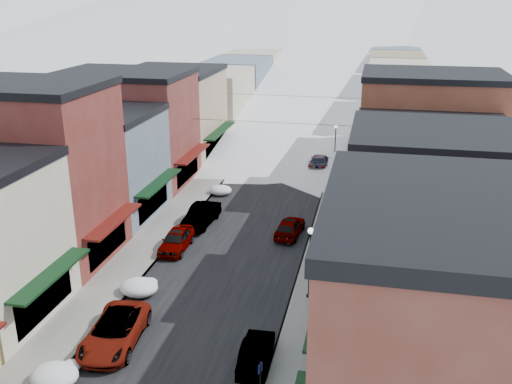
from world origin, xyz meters
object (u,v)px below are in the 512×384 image
at_px(car_silver_sedan, 176,240).
at_px(streetlamp_near, 310,254).
at_px(car_white_suv, 115,331).
at_px(trash_can, 319,234).
at_px(car_dark_hatch, 201,215).
at_px(car_green_sedan, 256,352).

xyz_separation_m(car_silver_sedan, streetlamp_near, (10.44, -5.14, 2.30)).
height_order(car_white_suv, trash_can, car_white_suv).
relative_size(car_white_suv, car_dark_hatch, 1.14).
xyz_separation_m(car_white_suv, car_dark_hatch, (-0.39, 17.02, 0.03)).
height_order(car_silver_sedan, car_green_sedan, car_silver_sedan).
bearing_deg(streetlamp_near, car_dark_hatch, 134.91).
bearing_deg(streetlamp_near, car_silver_sedan, 153.79).
xyz_separation_m(car_dark_hatch, streetlamp_near, (10.03, -10.06, 2.24)).
bearing_deg(car_silver_sedan, car_green_sedan, -56.44).
distance_m(car_silver_sedan, car_green_sedan, 14.94).
relative_size(car_silver_sedan, car_dark_hatch, 0.89).
xyz_separation_m(car_dark_hatch, car_green_sedan, (8.19, -17.14, -0.15)).
xyz_separation_m(car_green_sedan, streetlamp_near, (1.84, 7.08, 2.39)).
relative_size(car_white_suv, car_green_sedan, 1.39).
bearing_deg(trash_can, streetlamp_near, -88.23).
bearing_deg(car_white_suv, trash_can, 54.15).
height_order(car_white_suv, car_dark_hatch, car_dark_hatch).
xyz_separation_m(car_dark_hatch, trash_can, (9.75, -1.19, -0.23)).
height_order(car_dark_hatch, trash_can, car_dark_hatch).
relative_size(car_silver_sedan, streetlamp_near, 0.97).
distance_m(car_white_suv, streetlamp_near, 12.10).
height_order(car_white_suv, car_green_sedan, car_white_suv).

